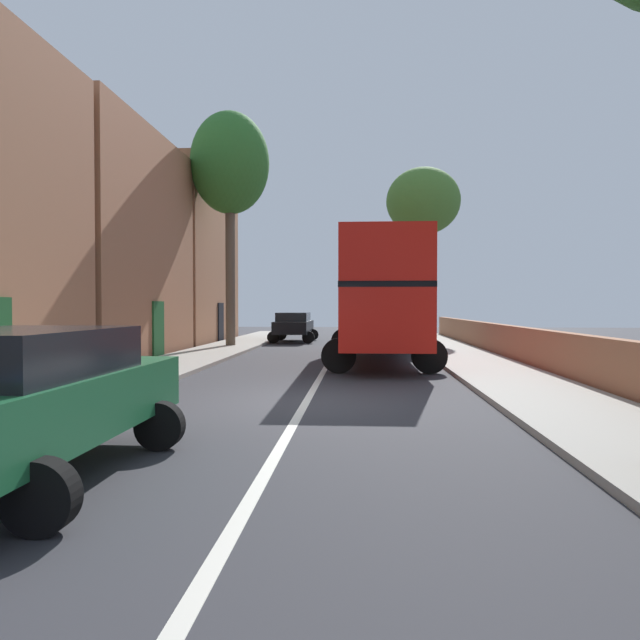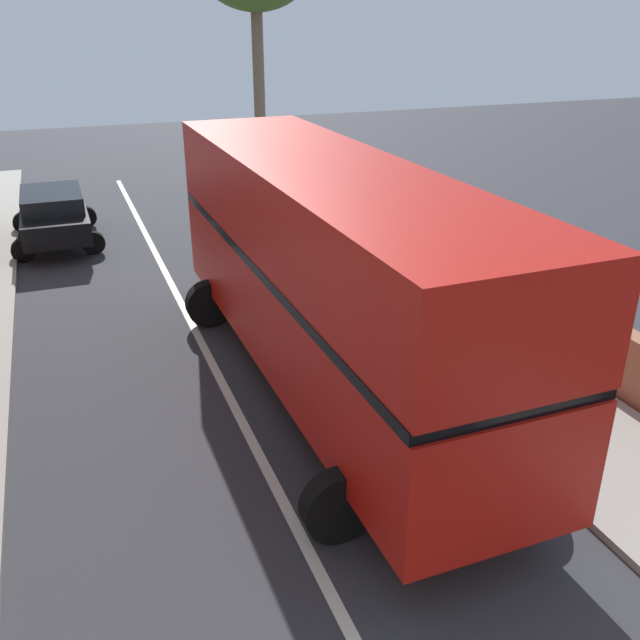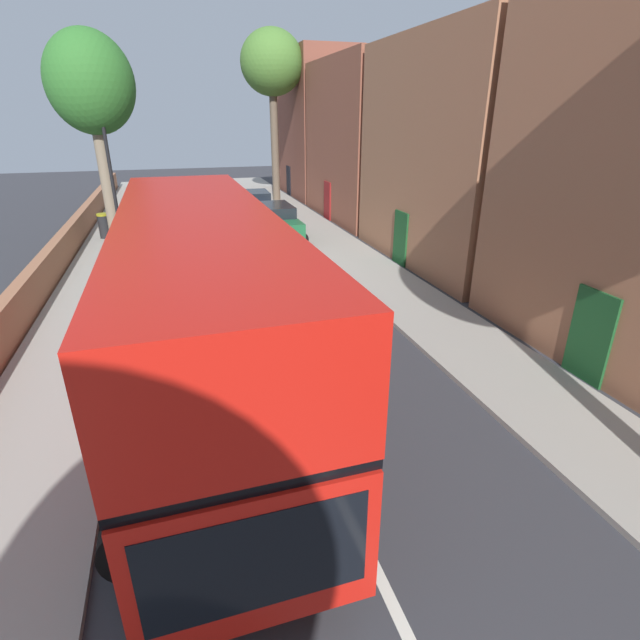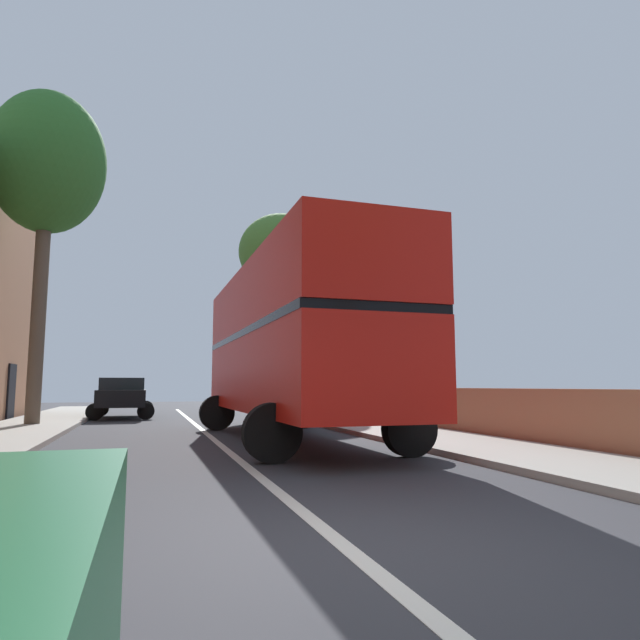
% 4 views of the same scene
% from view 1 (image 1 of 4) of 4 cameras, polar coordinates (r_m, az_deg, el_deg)
% --- Properties ---
extents(ground_plane, '(84.00, 84.00, 0.00)m').
position_cam_1_polar(ground_plane, '(11.52, -1.38, -8.14)').
color(ground_plane, '#333338').
extents(road_centre_line, '(0.16, 54.00, 0.01)m').
position_cam_1_polar(road_centre_line, '(11.52, -1.38, -8.12)').
color(road_centre_line, silver).
rests_on(road_centre_line, ground).
extents(sidewalk_left, '(2.60, 60.00, 0.12)m').
position_cam_1_polar(sidewalk_left, '(12.93, -23.73, -6.95)').
color(sidewalk_left, '#9E998E').
rests_on(sidewalk_left, ground).
extents(sidewalk_right, '(2.60, 60.00, 0.12)m').
position_cam_1_polar(sidewalk_right, '(12.08, 22.65, -7.51)').
color(sidewalk_right, '#9E998E').
rests_on(sidewalk_right, ground).
extents(double_decker_bus, '(3.64, 10.46, 4.06)m').
position_cam_1_polar(double_decker_bus, '(19.89, 5.85, 2.64)').
color(double_decker_bus, red).
rests_on(double_decker_bus, ground).
extents(parked_car_green_left_1, '(2.50, 4.58, 1.66)m').
position_cam_1_polar(parked_car_green_left_1, '(6.96, -27.11, -6.62)').
color(parked_car_green_left_1, '#1E6038').
rests_on(parked_car_green_left_1, ground).
extents(parked_car_black_left_2, '(2.45, 4.56, 1.58)m').
position_cam_1_polar(parked_car_black_left_2, '(30.84, -2.62, -0.49)').
color(parked_car_black_left_2, black).
rests_on(parked_car_black_left_2, ground).
extents(street_tree_left_0, '(3.61, 3.61, 10.72)m').
position_cam_1_polar(street_tree_left_0, '(27.59, -8.94, 14.95)').
color(street_tree_left_0, brown).
rests_on(street_tree_left_0, sidewalk_left).
extents(street_tree_right_3, '(4.32, 4.32, 9.93)m').
position_cam_1_polar(street_tree_right_3, '(34.85, 10.22, 11.45)').
color(street_tree_right_3, '#7A6B56').
rests_on(street_tree_right_3, sidewalk_right).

